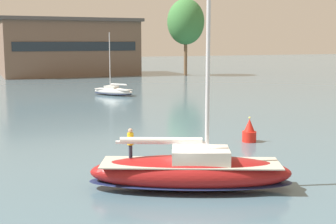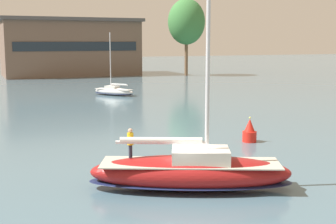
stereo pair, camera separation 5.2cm
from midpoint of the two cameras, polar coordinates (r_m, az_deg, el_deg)
The scene contains 6 objects.
ground_plane at distance 25.28m, azimuth 2.78°, elevation -9.37°, with size 400.00×400.00×0.00m, color slate.
waterfront_building at distance 110.53m, azimuth -11.86°, elevation 7.77°, with size 30.75×16.82×12.85m.
tree_shore_left at distance 107.11m, azimuth 2.28°, elevation 10.92°, with size 8.37×8.37×17.23m.
sailboat_main at distance 24.99m, azimuth 2.85°, elevation -7.17°, with size 11.08×7.29×14.84m.
sailboat_moored_near_marina at distance 68.40m, azimuth -6.61°, elevation 2.55°, with size 5.50×6.31×9.05m.
channel_buoy at distance 37.09m, azimuth 9.95°, elevation -2.40°, with size 1.10×1.10×1.99m.
Camera 2 is at (-10.56, -21.60, 7.82)m, focal length 50.00 mm.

